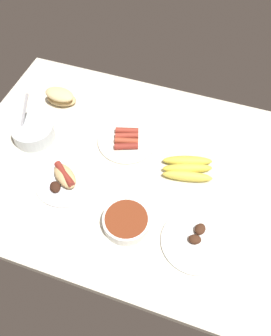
# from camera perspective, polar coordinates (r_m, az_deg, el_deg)

# --- Properties ---
(ground_plane) EXTENTS (1.20, 0.90, 0.03)m
(ground_plane) POSITION_cam_1_polar(r_m,az_deg,el_deg) (1.29, -1.76, 0.05)
(ground_plane) COLOR silver
(bread_stack) EXTENTS (0.13, 0.09, 0.07)m
(bread_stack) POSITION_cam_1_polar(r_m,az_deg,el_deg) (1.50, -12.03, 11.19)
(bread_stack) COLOR #DBB77A
(bread_stack) RESTS_ON ground_plane
(plate_hotdog_assembled) EXTENTS (0.22, 0.22, 0.06)m
(plate_hotdog_assembled) POSITION_cam_1_polar(r_m,az_deg,el_deg) (1.25, -11.31, -1.70)
(plate_hotdog_assembled) COLOR white
(plate_hotdog_assembled) RESTS_ON ground_plane
(banana_bunch) EXTENTS (0.20, 0.15, 0.04)m
(banana_bunch) POSITION_cam_1_polar(r_m,az_deg,el_deg) (1.26, 8.39, -0.04)
(banana_bunch) COLOR gold
(banana_bunch) RESTS_ON ground_plane
(bowl_coleslaw) EXTENTS (0.16, 0.16, 0.15)m
(bowl_coleslaw) POSITION_cam_1_polar(r_m,az_deg,el_deg) (1.40, -16.23, 5.74)
(bowl_coleslaw) COLOR silver
(bowl_coleslaw) RESTS_ON ground_plane
(plate_sausages) EXTENTS (0.22, 0.22, 0.03)m
(plate_sausages) POSITION_cam_1_polar(r_m,az_deg,el_deg) (1.34, -1.43, 4.50)
(plate_sausages) COLOR white
(plate_sausages) RESTS_ON ground_plane
(bowl_chili) EXTENTS (0.15, 0.15, 0.04)m
(bowl_chili) POSITION_cam_1_polar(r_m,az_deg,el_deg) (1.14, -1.49, -8.59)
(bowl_chili) COLOR white
(bowl_chili) RESTS_ON ground_plane
(plate_grilled_meat) EXTENTS (0.22, 0.22, 0.04)m
(plate_grilled_meat) POSITION_cam_1_polar(r_m,az_deg,el_deg) (1.14, 9.70, -11.52)
(plate_grilled_meat) COLOR white
(plate_grilled_meat) RESTS_ON ground_plane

